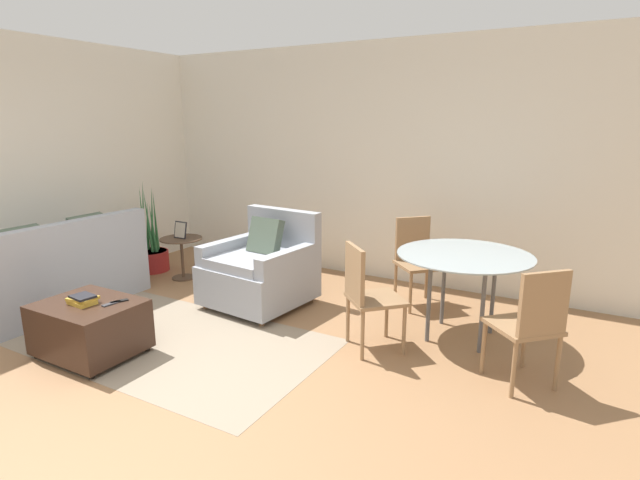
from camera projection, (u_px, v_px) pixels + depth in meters
name	position (u px, v px, depth m)	size (l,w,h in m)	color
ground_plane	(133.00, 401.00, 3.41)	(20.00, 20.00, 0.00)	#936B47
wall_back	(353.00, 163.00, 6.00)	(12.00, 0.06, 2.75)	silver
wall_left	(63.00, 165.00, 5.66)	(0.06, 12.00, 2.75)	silver
area_rug	(162.00, 338.00, 4.39)	(2.94, 1.57, 0.01)	gray
couch	(53.00, 278.00, 5.08)	(0.93, 1.77, 0.92)	#999EA8
armchair	(261.00, 270.00, 5.14)	(1.01, 1.03, 0.95)	#999EA8
ottoman	(90.00, 327.00, 4.05)	(0.78, 0.63, 0.45)	#382319
book_stack	(82.00, 300.00, 3.97)	(0.23, 0.18, 0.07)	gold
tv_remote_primary	(111.00, 304.00, 3.97)	(0.06, 0.15, 0.01)	#333338
tv_remote_secondary	(119.00, 301.00, 4.02)	(0.09, 0.14, 0.01)	black
potted_plant	(151.00, 253.00, 6.34)	(0.43, 0.43, 1.14)	maroon
side_table	(182.00, 250.00, 5.98)	(0.50, 0.50, 0.50)	#4C3828
picture_frame	(180.00, 230.00, 5.93)	(0.18, 0.07, 0.20)	black
dining_table	(464.00, 263.00, 4.27)	(1.15, 1.15, 0.76)	#99A8AD
dining_chair_near_left	(366.00, 291.00, 4.08)	(0.59, 0.59, 0.90)	#93704C
dining_chair_near_right	(532.00, 320.00, 3.47)	(0.59, 0.59, 0.90)	#93704C
dining_chair_far_left	(416.00, 255.00, 5.15)	(0.59, 0.59, 0.90)	#93704C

